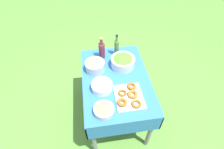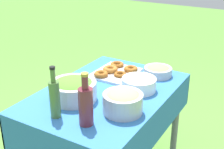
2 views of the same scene
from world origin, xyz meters
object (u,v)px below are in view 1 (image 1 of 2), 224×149
donut_platter (129,96)px  pasta_bowl (95,65)px  salad_bowl (123,61)px  plate_stack (102,86)px  bread_bowl (104,110)px  olive_oil_bottle (117,47)px  wine_bottle (102,50)px

donut_platter → pasta_bowl: bearing=-145.8°
salad_bowl → plate_stack: size_ratio=1.27×
bread_bowl → olive_oil_bottle: bearing=162.4°
olive_oil_bottle → donut_platter: bearing=1.4°
olive_oil_bottle → bread_bowl: size_ratio=1.49×
plate_stack → wine_bottle: wine_bottle is taller
olive_oil_bottle → bread_bowl: (0.83, -0.26, -0.08)m
wine_bottle → bread_bowl: (0.80, -0.07, -0.08)m
plate_stack → olive_oil_bottle: bearing=155.2°
pasta_bowl → wine_bottle: (-0.21, 0.11, 0.05)m
olive_oil_bottle → wine_bottle: 0.19m
salad_bowl → pasta_bowl: (0.02, -0.34, -0.00)m
bread_bowl → donut_platter: bearing=115.1°
pasta_bowl → salad_bowl: bearing=93.0°
donut_platter → plate_stack: (-0.16, -0.27, 0.02)m
pasta_bowl → bread_bowl: size_ratio=1.14×
olive_oil_bottle → wine_bottle: bearing=-83.1°
pasta_bowl → olive_oil_bottle: bearing=128.3°
donut_platter → plate_stack: plate_stack is taller
salad_bowl → olive_oil_bottle: size_ratio=0.95×
donut_platter → bread_bowl: bearing=-64.9°
donut_platter → salad_bowl: bearing=177.2°
salad_bowl → plate_stack: (0.32, -0.29, -0.03)m
salad_bowl → bread_bowl: (0.61, -0.30, -0.03)m
donut_platter → olive_oil_bottle: olive_oil_bottle is taller
salad_bowl → olive_oil_bottle: 0.23m
pasta_bowl → wine_bottle: size_ratio=0.78×
salad_bowl → pasta_bowl: salad_bowl is taller
plate_stack → wine_bottle: (-0.52, 0.06, 0.07)m
bread_bowl → pasta_bowl: bearing=-176.7°
wine_bottle → olive_oil_bottle: bearing=96.9°
plate_stack → bread_bowl: (0.29, -0.01, -0.00)m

